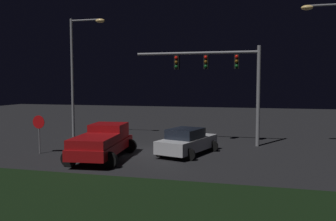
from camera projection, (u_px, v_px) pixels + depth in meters
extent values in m
plane|color=black|center=(164.00, 152.00, 21.38)|extent=(80.00, 80.00, 0.00)
cube|color=black|center=(91.00, 201.00, 12.29)|extent=(22.17, 6.22, 0.10)
cube|color=maroon|center=(102.00, 147.00, 19.23)|extent=(2.56, 5.58, 0.55)
cube|color=maroon|center=(109.00, 131.00, 20.35)|extent=(2.03, 2.08, 0.85)
cube|color=black|center=(109.00, 129.00, 20.34)|extent=(1.91, 1.70, 0.51)
cube|color=maroon|center=(95.00, 141.00, 18.12)|extent=(2.23, 3.21, 0.45)
cylinder|color=black|center=(96.00, 145.00, 21.32)|extent=(0.80, 0.22, 0.80)
cylinder|color=black|center=(130.00, 146.00, 21.01)|extent=(0.80, 0.22, 0.80)
cylinder|color=black|center=(69.00, 159.00, 17.48)|extent=(0.80, 0.22, 0.80)
cylinder|color=black|center=(109.00, 160.00, 17.18)|extent=(0.80, 0.22, 0.80)
cube|color=#B7B7BC|center=(187.00, 144.00, 20.62)|extent=(2.99, 4.73, 0.70)
cube|color=black|center=(185.00, 133.00, 20.36)|extent=(2.11, 2.38, 0.55)
cylinder|color=black|center=(186.00, 143.00, 22.40)|extent=(0.64, 0.22, 0.64)
cylinder|color=black|center=(213.00, 146.00, 21.44)|extent=(0.64, 0.22, 0.64)
cylinder|color=black|center=(160.00, 151.00, 19.85)|extent=(0.64, 0.22, 0.64)
cylinder|color=black|center=(189.00, 155.00, 18.90)|extent=(0.64, 0.22, 0.64)
cylinder|color=slate|center=(258.00, 96.00, 23.04)|extent=(0.24, 0.24, 6.50)
cylinder|color=slate|center=(196.00, 53.00, 23.86)|extent=(8.20, 0.18, 0.18)
cube|color=black|center=(237.00, 61.00, 23.22)|extent=(0.32, 0.44, 0.95)
sphere|color=red|center=(237.00, 57.00, 22.98)|extent=(0.22, 0.22, 0.22)
sphere|color=#59380A|center=(237.00, 61.00, 23.00)|extent=(0.22, 0.22, 0.22)
sphere|color=#0C4719|center=(236.00, 66.00, 23.03)|extent=(0.22, 0.22, 0.22)
cube|color=black|center=(206.00, 62.00, 23.73)|extent=(0.32, 0.44, 0.95)
sphere|color=red|center=(206.00, 57.00, 23.48)|extent=(0.22, 0.22, 0.22)
sphere|color=#59380A|center=(206.00, 62.00, 23.51)|extent=(0.22, 0.22, 0.22)
sphere|color=#0C4719|center=(206.00, 66.00, 23.53)|extent=(0.22, 0.22, 0.22)
cube|color=black|center=(177.00, 62.00, 24.23)|extent=(0.32, 0.44, 0.95)
sphere|color=red|center=(176.00, 58.00, 23.99)|extent=(0.22, 0.22, 0.22)
sphere|color=#59380A|center=(176.00, 62.00, 24.01)|extent=(0.22, 0.22, 0.22)
sphere|color=#0C4719|center=(176.00, 67.00, 24.03)|extent=(0.22, 0.22, 0.22)
cylinder|color=slate|center=(72.00, 79.00, 26.92)|extent=(0.20, 0.20, 8.88)
cylinder|color=slate|center=(86.00, 20.00, 26.30)|extent=(2.35, 0.12, 0.12)
ellipsoid|color=#F9CC72|center=(100.00, 21.00, 26.01)|extent=(0.70, 0.44, 0.30)
cylinder|color=slate|center=(328.00, 5.00, 21.19)|extent=(2.35, 0.12, 0.12)
ellipsoid|color=#F9CC72|center=(307.00, 8.00, 21.49)|extent=(0.70, 0.44, 0.30)
cylinder|color=slate|center=(39.00, 135.00, 20.75)|extent=(0.07, 0.07, 2.20)
cylinder|color=#B20C0F|center=(39.00, 122.00, 20.66)|extent=(0.76, 0.03, 0.76)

